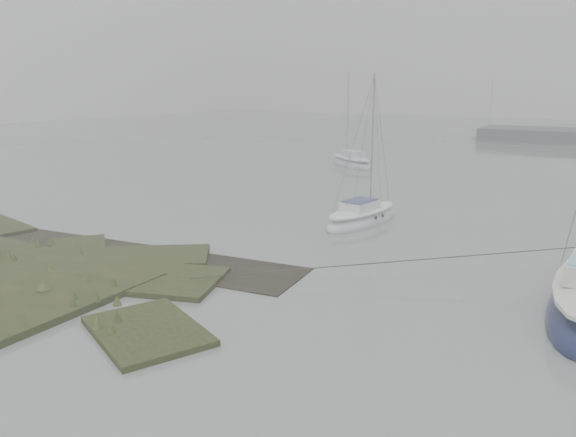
{
  "coord_description": "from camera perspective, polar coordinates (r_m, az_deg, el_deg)",
  "views": [
    {
      "loc": [
        10.66,
        -10.4,
        6.4
      ],
      "look_at": [
        0.86,
        6.2,
        1.8
      ],
      "focal_mm": 35.0,
      "sensor_mm": 36.0,
      "label": 1
    }
  ],
  "objects": [
    {
      "name": "sailboat_far_a",
      "position": [
        45.91,
        6.41,
        5.64
      ],
      "size": [
        5.6,
        4.97,
        8.0
      ],
      "rotation": [
        0.0,
        0.0,
        0.9
      ],
      "color": "#A5ABAF",
      "rests_on": "ground"
    },
    {
      "name": "sailboat_far_c",
      "position": [
        73.33,
        20.23,
        7.79
      ],
      "size": [
        5.51,
        2.12,
        7.64
      ],
      "rotation": [
        0.0,
        0.0,
        1.63
      ],
      "color": "#B2B8BC",
      "rests_on": "ground"
    },
    {
      "name": "ground",
      "position": [
        42.27,
        15.63,
        4.22
      ],
      "size": [
        160.0,
        160.0,
        0.0
      ],
      "primitive_type": "plane",
      "color": "slate",
      "rests_on": "ground"
    },
    {
      "name": "sailboat_white",
      "position": [
        26.81,
        7.52,
        0.0
      ],
      "size": [
        2.58,
        5.5,
        7.46
      ],
      "rotation": [
        0.0,
        0.0,
        -0.16
      ],
      "color": "silver",
      "rests_on": "ground"
    }
  ]
}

